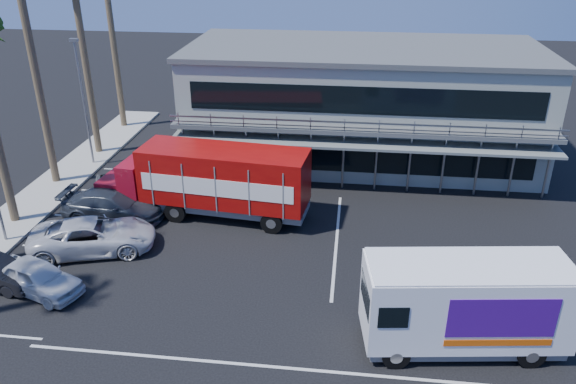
# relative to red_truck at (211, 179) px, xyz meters

# --- Properties ---
(ground) EXTENTS (120.00, 120.00, 0.00)m
(ground) POSITION_rel_red_truck_xyz_m (4.77, -5.08, -2.09)
(ground) COLOR black
(ground) RESTS_ON ground
(building) EXTENTS (22.40, 12.00, 7.30)m
(building) POSITION_rel_red_truck_xyz_m (7.77, 9.85, 1.56)
(building) COLOR #999E91
(building) RESTS_ON ground
(curb_strip) EXTENTS (3.00, 32.00, 0.16)m
(curb_strip) POSITION_rel_red_truck_xyz_m (-10.23, 0.92, -2.01)
(curb_strip) COLOR #A5A399
(curb_strip) RESTS_ON ground
(light_pole_far) EXTENTS (0.50, 0.25, 8.09)m
(light_pole_far) POSITION_rel_red_truck_xyz_m (-9.43, 5.92, 2.41)
(light_pole_far) COLOR gray
(light_pole_far) RESTS_ON ground
(red_truck) EXTENTS (11.52, 3.85, 3.81)m
(red_truck) POSITION_rel_red_truck_xyz_m (0.00, 0.00, 0.00)
(red_truck) COLOR maroon
(red_truck) RESTS_ON ground
(white_van) EXTENTS (7.52, 3.41, 3.55)m
(white_van) POSITION_rel_red_truck_xyz_m (11.62, -9.13, -0.21)
(white_van) COLOR white
(white_van) RESTS_ON ground
(parked_car_a) EXTENTS (4.53, 2.98, 1.43)m
(parked_car_a) POSITION_rel_red_truck_xyz_m (-5.65, -7.78, -1.38)
(parked_car_a) COLOR silver
(parked_car_a) RESTS_ON ground
(parked_car_c) EXTENTS (6.30, 4.20, 1.61)m
(parked_car_c) POSITION_rel_red_truck_xyz_m (-4.73, -4.28, -1.29)
(parked_car_c) COLOR silver
(parked_car_c) RESTS_ON ground
(parked_car_d) EXTENTS (5.44, 2.29, 1.57)m
(parked_car_d) POSITION_rel_red_truck_xyz_m (-5.08, -1.08, -1.31)
(parked_car_d) COLOR #313841
(parked_car_d) RESTS_ON ground
(parked_car_e) EXTENTS (5.39, 3.80, 1.70)m
(parked_car_e) POSITION_rel_red_truck_xyz_m (-4.73, 2.12, -1.24)
(parked_car_e) COLOR slate
(parked_car_e) RESTS_ON ground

